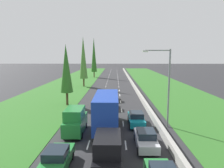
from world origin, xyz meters
The scene contains 17 objects.
ground_plane centered at (0.00, 60.00, 0.00)m, with size 300.00×300.00×0.00m, color #28282B.
grass_verge_left centered at (-12.65, 60.00, 0.02)m, with size 14.00×140.00×0.04m, color #2D6623.
grass_verge_right centered at (14.35, 60.00, 0.02)m, with size 14.00×140.00×0.04m, color #2D6623.
median_barrier centered at (5.70, 60.00, 0.42)m, with size 0.44×120.00×0.85m, color #9E9B93.
lane_markings centered at (0.00, 60.00, 0.01)m, with size 3.64×116.00×0.01m.
green_sedan_left_lane centered at (-3.48, 10.83, 0.81)m, with size 1.82×4.50×1.64m.
black_van_centre_lane centered at (0.25, 10.57, 1.40)m, with size 1.96×4.90×2.82m.
blue_box_truck_centre_lane centered at (-0.17, 18.88, 2.18)m, with size 2.46×9.40×4.18m.
black_hatchback_centre_lane centered at (-0.23, 28.62, 0.84)m, with size 1.74×3.90×1.72m.
green_van_left_lane centered at (-3.49, 17.82, 1.40)m, with size 1.96×4.90×2.82m.
yellow_hatchback_centre_lane centered at (0.06, 34.36, 0.84)m, with size 1.74×3.90×1.72m.
silver_sedan_right_lane centered at (3.53, 14.57, 0.81)m, with size 1.82×4.50×1.64m.
teal_sedan_right_lane centered at (3.28, 20.51, 0.81)m, with size 1.82×4.50×1.64m.
poplar_tree_second centered at (-7.33, 30.45, 6.13)m, with size 2.05×2.05×10.17m.
poplar_tree_third centered at (-7.71, 51.35, 7.73)m, with size 2.13×2.13×13.35m.
poplar_tree_fourth centered at (-7.30, 74.63, 8.55)m, with size 2.17×2.17×14.99m.
street_light_mast centered at (6.54, 20.02, 5.23)m, with size 3.20×0.28×9.00m.
Camera 1 is at (0.74, -2.97, 8.25)m, focal length 32.60 mm.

